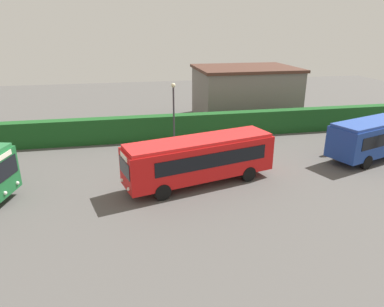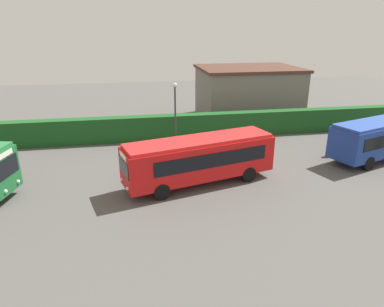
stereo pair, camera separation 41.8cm
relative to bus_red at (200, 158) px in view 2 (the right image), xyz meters
name	(u,v)px [view 2 (the right image)]	position (x,y,z in m)	size (l,w,h in m)	color
ground_plane	(184,182)	(-0.94, 0.29, -1.74)	(87.40, 87.40, 0.00)	#514F4C
bus_red	(200,158)	(0.00, 0.00, 0.00)	(9.97, 4.81, 3.00)	red
bus_blue	(381,137)	(14.27, 1.98, 0.00)	(9.01, 5.13, 3.01)	navy
person_left	(335,144)	(11.35, 3.21, -0.86)	(0.51, 0.33, 1.70)	maroon
hedge_row	(168,127)	(-0.94, 9.70, -0.66)	(55.70, 1.13, 2.17)	#1A4F1F
depot_building	(248,93)	(8.47, 15.88, 1.00)	(10.39, 8.23, 5.46)	slate
traffic_cone	(272,152)	(6.56, 3.92, -1.44)	(0.36, 0.36, 0.60)	orange
lamppost	(175,108)	(-0.55, 7.27, 1.61)	(0.36, 0.36, 5.34)	#38383D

